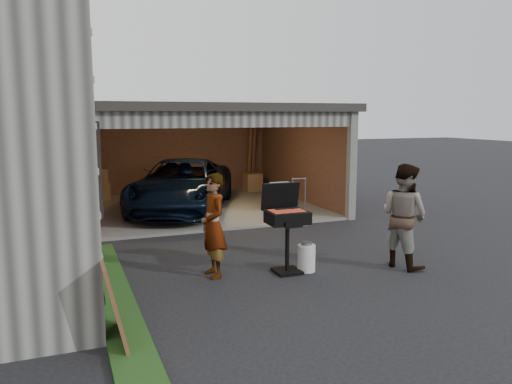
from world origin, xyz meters
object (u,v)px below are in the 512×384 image
at_px(minivan, 182,187).
at_px(plywood_panel, 113,302).
at_px(man, 404,216).
at_px(bbq_grill, 287,220).
at_px(propane_tank, 306,258).
at_px(woman, 213,226).
at_px(hand_truck, 299,216).

xyz_separation_m(minivan, plywood_panel, (-2.55, -7.45, -0.18)).
bearing_deg(man, minivan, 6.31).
bearing_deg(plywood_panel, bbq_grill, 29.93).
xyz_separation_m(minivan, propane_tank, (0.77, -5.81, -0.46)).
distance_m(minivan, woman, 5.55).
xyz_separation_m(woman, man, (3.22, -0.68, 0.05)).
height_order(woman, plywood_panel, woman).
relative_size(woman, bbq_grill, 1.14).
height_order(minivan, plywood_panel, minivan).
bearing_deg(plywood_panel, propane_tank, 26.30).
bearing_deg(hand_truck, propane_tank, -103.35).
xyz_separation_m(man, propane_tank, (-1.69, 0.36, -0.67)).
distance_m(bbq_grill, plywood_panel, 3.45).
bearing_deg(plywood_panel, woman, 47.69).
relative_size(bbq_grill, hand_truck, 1.31).
distance_m(propane_tank, hand_truck, 3.64).
distance_m(woman, man, 3.29).
relative_size(minivan, woman, 2.92).
distance_m(plywood_panel, hand_truck, 6.91).
xyz_separation_m(bbq_grill, hand_truck, (1.84, 3.24, -0.67)).
distance_m(woman, hand_truck, 4.31).
bearing_deg(woman, minivan, 168.07).
height_order(minivan, hand_truck, minivan).
bearing_deg(woman, propane_tank, 74.40).
relative_size(man, hand_truck, 1.59).
distance_m(man, hand_truck, 3.74).
bearing_deg(bbq_grill, woman, 168.52).
xyz_separation_m(minivan, bbq_grill, (0.42, -5.74, 0.20)).
relative_size(woman, plywood_panel, 1.65).
distance_m(woman, propane_tank, 1.69).
bearing_deg(bbq_grill, plywood_panel, -150.07).
distance_m(man, propane_tank, 1.85).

